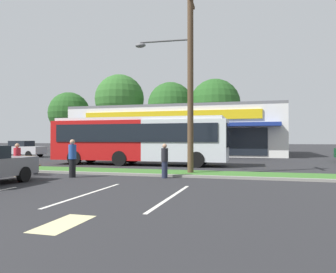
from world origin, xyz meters
The scene contains 18 objects.
grass_median centered at (0.00, 14.00, 0.06)m, with size 56.00×2.20×0.12m, color #386B28.
curb_lip centered at (0.00, 12.78, 0.06)m, with size 56.00×0.24×0.12m, color gray.
parking_stripe_2 centered at (1.37, 7.44, 0.00)m, with size 0.12×4.80×0.01m, color silver.
parking_stripe_3 centered at (4.13, 7.63, 0.00)m, with size 0.12×4.80×0.01m, color silver.
lot_arrow centered at (2.77, 3.96, 0.00)m, with size 0.70×1.60×0.01m, color beige.
storefront_building centered at (-2.23, 36.98, 2.71)m, with size 23.25×15.30×5.41m.
tree_far_left centered at (-22.74, 44.33, 6.01)m, with size 6.60×6.60×9.32m.
tree_left centered at (-13.99, 44.46, 7.95)m, with size 7.54×7.54×11.73m.
tree_mid_left centered at (-5.66, 43.77, 6.73)m, with size 6.64×6.64×10.06m.
tree_mid centered at (0.58, 45.46, 6.84)m, with size 7.33×7.33×10.52m.
utility_pole centered at (3.30, 13.90, 5.04)m, with size 3.02×2.40×9.40m.
city_bus centered at (-1.26, 19.09, 1.77)m, with size 12.23×2.85×3.25m.
bus_stop_bench centered at (-4.73, 11.89, 0.50)m, with size 1.60×0.45×0.95m.
car_1 centered at (-1.26, 25.96, 0.73)m, with size 4.17×1.91×1.38m.
car_3 centered at (-15.87, 25.35, 0.81)m, with size 4.21×1.92×1.61m.
pedestrian_near_bench centered at (2.58, 12.27, 0.79)m, with size 0.32×0.32×1.57m.
pedestrian_by_pole centered at (-4.31, 10.92, 0.79)m, with size 0.32×0.32×1.58m.
pedestrian_far centered at (-1.63, 11.37, 0.89)m, with size 0.36×0.36×1.76m.
Camera 1 is at (6.74, -2.08, 1.78)m, focal length 34.99 mm.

